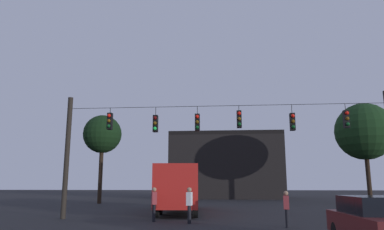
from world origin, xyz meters
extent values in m
plane|color=black|center=(0.00, 24.50, 0.00)|extent=(168.00, 168.00, 0.00)
cylinder|color=black|center=(-8.81, 13.99, 3.41)|extent=(0.28, 0.28, 6.83)
cylinder|color=black|center=(0.00, 13.99, 6.17)|extent=(17.61, 0.02, 0.02)
cylinder|color=black|center=(-6.41, 13.99, 6.01)|extent=(0.03, 0.03, 0.29)
cube|color=black|center=(-6.41, 13.99, 5.39)|extent=(0.26, 0.32, 0.95)
sphere|color=red|center=(-6.41, 13.81, 5.69)|extent=(0.20, 0.20, 0.20)
sphere|color=#5B3D0C|center=(-6.41, 13.81, 5.39)|extent=(0.20, 0.20, 0.20)
sphere|color=#0C4219|center=(-6.41, 13.81, 5.09)|extent=(0.20, 0.20, 0.20)
cylinder|color=black|center=(-3.77, 13.99, 5.92)|extent=(0.03, 0.03, 0.47)
cube|color=black|center=(-3.77, 13.99, 5.21)|extent=(0.26, 0.32, 0.95)
sphere|color=#510A0A|center=(-3.77, 13.81, 5.51)|extent=(0.20, 0.20, 0.20)
sphere|color=#5B3D0C|center=(-3.77, 13.81, 5.21)|extent=(0.20, 0.20, 0.20)
sphere|color=#1EE04C|center=(-3.77, 13.81, 4.91)|extent=(0.20, 0.20, 0.20)
cylinder|color=black|center=(-1.41, 13.99, 5.94)|extent=(0.03, 0.03, 0.43)
cube|color=black|center=(-1.41, 13.99, 5.25)|extent=(0.26, 0.32, 0.95)
sphere|color=red|center=(-1.41, 13.81, 5.55)|extent=(0.20, 0.20, 0.20)
sphere|color=#5B3D0C|center=(-1.41, 13.81, 5.25)|extent=(0.20, 0.20, 0.20)
sphere|color=#0C4219|center=(-1.41, 13.81, 4.95)|extent=(0.20, 0.20, 0.20)
cylinder|color=black|center=(0.91, 13.99, 6.01)|extent=(0.03, 0.03, 0.29)
cube|color=black|center=(0.91, 13.99, 5.39)|extent=(0.26, 0.32, 0.95)
sphere|color=red|center=(0.91, 13.81, 5.69)|extent=(0.20, 0.20, 0.20)
sphere|color=#5B3D0C|center=(0.91, 13.81, 5.39)|extent=(0.20, 0.20, 0.20)
sphere|color=#0C4219|center=(0.91, 13.81, 5.09)|extent=(0.20, 0.20, 0.20)
cylinder|color=black|center=(3.79, 13.99, 5.92)|extent=(0.03, 0.03, 0.48)
cube|color=black|center=(3.79, 13.99, 5.20)|extent=(0.26, 0.32, 0.95)
sphere|color=red|center=(3.79, 13.81, 5.50)|extent=(0.20, 0.20, 0.20)
sphere|color=#5B3D0C|center=(3.79, 13.81, 5.20)|extent=(0.20, 0.20, 0.20)
sphere|color=#0C4219|center=(3.79, 13.81, 4.90)|extent=(0.20, 0.20, 0.20)
cylinder|color=black|center=(6.63, 13.99, 5.97)|extent=(0.03, 0.03, 0.37)
cube|color=black|center=(6.63, 13.99, 5.31)|extent=(0.26, 0.32, 0.95)
sphere|color=red|center=(6.63, 13.81, 5.61)|extent=(0.20, 0.20, 0.20)
sphere|color=#5B3D0C|center=(6.63, 13.81, 5.31)|extent=(0.20, 0.20, 0.20)
sphere|color=#0C4219|center=(6.63, 13.81, 5.01)|extent=(0.20, 0.20, 0.20)
cube|color=#B21E19|center=(-3.05, 19.47, 1.75)|extent=(3.34, 11.16, 2.50)
cube|color=black|center=(-3.05, 19.47, 2.36)|extent=(3.32, 10.50, 0.70)
cylinder|color=black|center=(-4.46, 23.34, 0.50)|extent=(0.36, 1.02, 1.00)
cylinder|color=black|center=(-2.25, 23.51, 0.50)|extent=(0.36, 1.02, 1.00)
cylinder|color=black|center=(-3.99, 17.19, 0.50)|extent=(0.36, 1.02, 1.00)
cylinder|color=black|center=(-1.78, 17.36, 0.50)|extent=(0.36, 1.02, 1.00)
cylinder|color=black|center=(-3.84, 15.22, 0.50)|extent=(0.36, 1.02, 1.00)
cylinder|color=black|center=(-1.63, 15.39, 0.50)|extent=(0.36, 1.02, 1.00)
cube|color=beige|center=(-3.31, 22.76, 2.36)|extent=(2.61, 0.99, 0.56)
cube|color=beige|center=(-2.84, 16.73, 2.36)|extent=(2.61, 0.99, 0.56)
cube|color=#511919|center=(4.50, 5.67, 0.66)|extent=(1.81, 4.30, 0.68)
cube|color=black|center=(4.50, 5.82, 1.26)|extent=(1.59, 2.33, 0.52)
cylinder|color=black|center=(-1.67, 12.31, 0.43)|extent=(0.14, 0.14, 0.85)
cylinder|color=black|center=(-1.70, 12.15, 0.43)|extent=(0.14, 0.14, 0.85)
cube|color=silver|center=(-1.69, 12.23, 1.17)|extent=(0.29, 0.39, 0.64)
sphere|color=#8C6B51|center=(-1.69, 12.23, 1.60)|extent=(0.23, 0.23, 0.23)
cylinder|color=black|center=(-3.59, 13.01, 0.42)|extent=(0.14, 0.14, 0.85)
cylinder|color=black|center=(-3.54, 12.86, 0.42)|extent=(0.14, 0.14, 0.85)
cube|color=maroon|center=(-3.56, 12.94, 1.17)|extent=(0.35, 0.42, 0.64)
sphere|color=#8C6B51|center=(-3.56, 12.94, 1.60)|extent=(0.23, 0.23, 0.23)
cylinder|color=black|center=(2.74, 10.95, 0.39)|extent=(0.14, 0.14, 0.78)
cylinder|color=black|center=(2.77, 11.11, 0.39)|extent=(0.14, 0.14, 0.78)
cube|color=maroon|center=(2.76, 11.03, 1.07)|extent=(0.30, 0.39, 0.59)
sphere|color=#8C6B51|center=(2.76, 11.03, 1.47)|extent=(0.21, 0.21, 0.21)
cube|color=black|center=(0.35, 45.15, 4.05)|extent=(14.71, 10.76, 8.10)
cube|color=black|center=(0.35, 45.15, 8.35)|extent=(14.71, 10.76, 0.50)
cylinder|color=black|center=(13.79, 30.37, 2.50)|extent=(0.42, 0.42, 5.00)
sphere|color=black|center=(13.79, 30.37, 6.94)|extent=(5.54, 5.54, 5.54)
cylinder|color=black|center=(-12.15, 29.37, 2.75)|extent=(0.40, 0.40, 5.50)
sphere|color=black|center=(-12.15, 29.37, 6.84)|extent=(3.83, 3.83, 3.83)
camera|label=1|loc=(0.00, -5.63, 1.88)|focal=33.54mm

